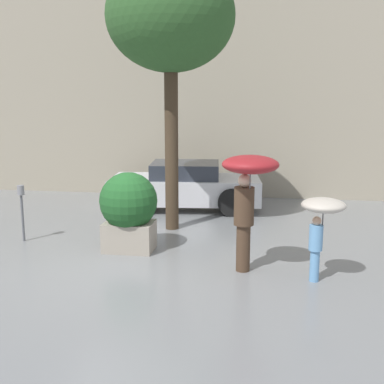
% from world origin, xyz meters
% --- Properties ---
extents(ground_plane, '(40.00, 40.00, 0.00)m').
position_xyz_m(ground_plane, '(0.00, 0.00, 0.00)').
color(ground_plane, slate).
extents(building_facade, '(18.00, 0.30, 6.00)m').
position_xyz_m(building_facade, '(0.00, 6.50, 3.00)').
color(building_facade, '#9E937F').
rests_on(building_facade, ground).
extents(planter_box, '(1.12, 1.12, 1.54)m').
position_xyz_m(planter_box, '(-0.18, 0.85, 0.84)').
color(planter_box, '#9E9384').
rests_on(planter_box, ground).
extents(person_adult, '(0.94, 0.94, 2.02)m').
position_xyz_m(person_adult, '(2.14, -0.04, 1.55)').
color(person_adult, '#473323').
rests_on(person_adult, ground).
extents(person_child, '(0.70, 0.70, 1.38)m').
position_xyz_m(person_child, '(3.32, -0.25, 1.10)').
color(person_child, '#669ED1').
rests_on(person_child, ground).
extents(parked_car_near, '(4.10, 2.25, 1.24)m').
position_xyz_m(parked_car_near, '(0.31, 4.66, 0.60)').
color(parked_car_near, silver).
rests_on(parked_car_near, ground).
extents(street_tree, '(2.74, 2.74, 5.79)m').
position_xyz_m(street_tree, '(0.35, 2.54, 4.57)').
color(street_tree, '#423323').
rests_on(street_tree, ground).
extents(parking_meter, '(0.14, 0.14, 1.18)m').
position_xyz_m(parking_meter, '(-2.53, 1.11, 0.86)').
color(parking_meter, '#595B60').
rests_on(parking_meter, ground).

